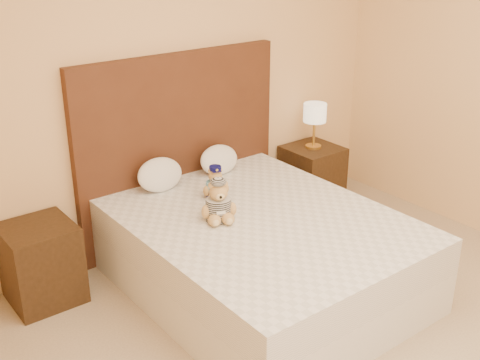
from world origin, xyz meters
The scene contains 10 objects.
room_walls centered at (0.00, 0.46, 1.81)m, with size 4.04×4.52×2.72m.
bed centered at (0.00, 1.20, 0.28)m, with size 1.60×2.00×0.55m.
headboard centered at (0.00, 2.21, 0.75)m, with size 1.75×0.08×1.50m, color #4C2716.
nightstand_left centered at (-1.25, 2.00, 0.28)m, with size 0.45×0.45×0.55m, color #392312.
nightstand_right centered at (1.25, 2.00, 0.28)m, with size 0.45×0.45×0.55m, color #392312.
lamp centered at (1.25, 2.00, 0.85)m, with size 0.20×0.20×0.40m.
teddy_police centered at (-0.05, 1.67, 0.67)m, with size 0.20×0.19×0.23m, color #A97741, non-canonical shape.
teddy_prisoner centered at (-0.25, 1.36, 0.69)m, with size 0.25×0.24×0.28m, color #A97741, non-canonical shape.
pillow_left centered at (-0.29, 2.03, 0.68)m, with size 0.36×0.24×0.26m, color white.
pillow_right centered at (0.24, 2.03, 0.67)m, with size 0.34×0.22×0.24m, color white.
Camera 1 is at (-2.33, -1.57, 2.35)m, focal length 45.00 mm.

